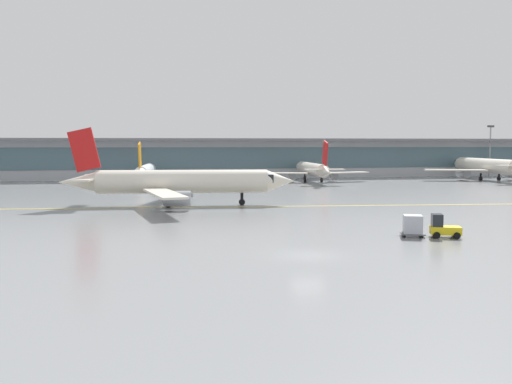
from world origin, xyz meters
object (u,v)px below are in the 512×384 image
at_px(gate_airplane_1, 146,171).
at_px(apron_light_mast_1, 490,148).
at_px(gate_airplane_3, 487,166).
at_px(gate_airplane_2, 312,169).
at_px(baggage_tug, 443,228).
at_px(cargo_dolly_lead, 413,225).
at_px(taxiing_regional_jet, 180,182).

distance_m(gate_airplane_1, apron_light_mast_1, 86.74).
xyz_separation_m(gate_airplane_3, apron_light_mast_1, (9.08, 12.64, 3.94)).
bearing_deg(gate_airplane_2, gate_airplane_1, 92.99).
relative_size(baggage_tug, cargo_dolly_lead, 1.16).
height_order(gate_airplane_2, gate_airplane_3, gate_airplane_3).
xyz_separation_m(gate_airplane_2, apron_light_mast_1, (50.10, 10.90, 4.47)).
xyz_separation_m(gate_airplane_3, cargo_dolly_lead, (-52.04, -68.15, -2.18)).
xyz_separation_m(gate_airplane_2, cargo_dolly_lead, (-11.02, -69.89, -1.66)).
xyz_separation_m(baggage_tug, cargo_dolly_lead, (-2.45, 0.87, 0.16)).
bearing_deg(apron_light_mast_1, gate_airplane_1, -172.59).
height_order(gate_airplane_2, taxiing_regional_jet, taxiing_regional_jet).
xyz_separation_m(taxiing_regional_jet, apron_light_mast_1, (80.60, 52.18, 4.03)).
bearing_deg(taxiing_regional_jet, cargo_dolly_lead, -50.31).
distance_m(gate_airplane_1, gate_airplane_2, 35.79).
bearing_deg(cargo_dolly_lead, baggage_tug, -0.00).
bearing_deg(gate_airplane_2, cargo_dolly_lead, 173.60).
bearing_deg(cargo_dolly_lead, gate_airplane_2, 100.65).
xyz_separation_m(gate_airplane_3, baggage_tug, (-49.59, -69.03, -2.34)).
relative_size(gate_airplane_1, apron_light_mast_1, 2.02).
height_order(gate_airplane_3, cargo_dolly_lead, gate_airplane_3).
bearing_deg(taxiing_regional_jet, gate_airplane_1, 102.81).
xyz_separation_m(baggage_tug, apron_light_mast_1, (58.67, 81.67, 6.28)).
bearing_deg(baggage_tug, taxiing_regional_jet, 146.25).
xyz_separation_m(gate_airplane_1, gate_airplane_3, (76.82, -1.47, 0.62)).
bearing_deg(gate_airplane_3, gate_airplane_1, 92.75).
bearing_deg(baggage_tug, apron_light_mast_1, 73.92).
xyz_separation_m(gate_airplane_1, cargo_dolly_lead, (24.77, -69.62, -1.56)).
height_order(gate_airplane_2, baggage_tug, gate_airplane_2).
bearing_deg(gate_airplane_1, gate_airplane_3, -86.56).
relative_size(gate_airplane_3, cargo_dolly_lead, 12.94).
bearing_deg(taxiing_regional_jet, gate_airplane_2, 58.99).
distance_m(gate_airplane_2, taxiing_regional_jet, 51.32).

